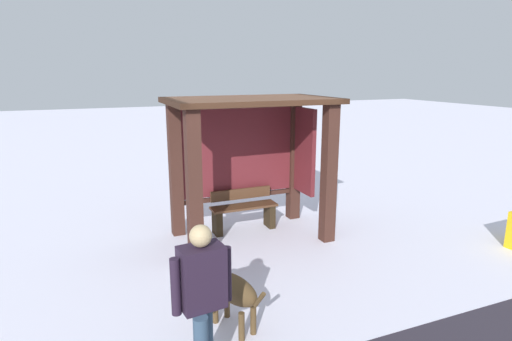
# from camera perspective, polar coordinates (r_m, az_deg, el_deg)

# --- Properties ---
(ground_plane) EXTENTS (60.00, 60.00, 0.00)m
(ground_plane) POSITION_cam_1_polar(r_m,az_deg,el_deg) (7.69, -0.68, -8.94)
(ground_plane) COLOR white
(bus_shelter) EXTENTS (2.77, 1.71, 2.48)m
(bus_shelter) POSITION_cam_1_polar(r_m,az_deg,el_deg) (7.41, -0.57, 3.76)
(bus_shelter) COLOR #3C211A
(bus_shelter) RESTS_ON ground
(bench_left_inside) EXTENTS (1.24, 0.36, 0.77)m
(bench_left_inside) POSITION_cam_1_polar(r_m,az_deg,el_deg) (7.89, -1.70, -5.52)
(bench_left_inside) COLOR #4E311E
(bench_left_inside) RESTS_ON ground
(person_walking) EXTENTS (0.60, 0.49, 1.57)m
(person_walking) POSITION_cam_1_polar(r_m,az_deg,el_deg) (4.10, -7.26, -16.00)
(person_walking) COLOR #281B2D
(person_walking) RESTS_ON ground
(dog) EXTENTS (0.54, 1.03, 0.68)m
(dog) POSITION_cam_1_polar(r_m,az_deg,el_deg) (5.03, -3.56, -15.55)
(dog) COLOR #4E3920
(dog) RESTS_ON ground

